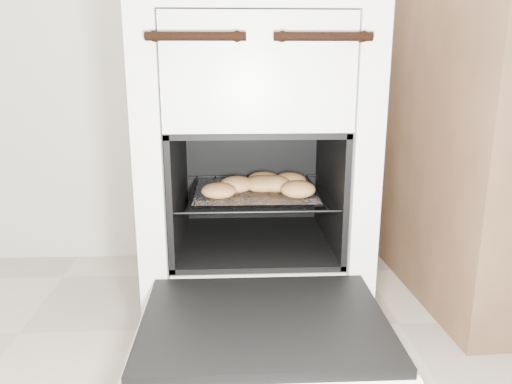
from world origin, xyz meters
TOP-DOWN VIEW (x-y plane):
  - stove at (-0.05, 1.19)m, footprint 0.55×0.61m
  - oven_door at (-0.05, 0.73)m, footprint 0.49×0.38m
  - oven_rack at (-0.05, 1.13)m, footprint 0.40×0.38m
  - foil_sheet at (-0.05, 1.12)m, footprint 0.31×0.27m
  - baked_rolls at (-0.03, 1.10)m, footprint 0.31×0.24m

SIDE VIEW (x-z plane):
  - oven_door at x=-0.05m, z-range 0.17..0.20m
  - oven_rack at x=-0.05m, z-range 0.34..0.35m
  - foil_sheet at x=-0.05m, z-range 0.35..0.36m
  - baked_rolls at x=-0.03m, z-range 0.35..0.40m
  - stove at x=-0.05m, z-range -0.01..0.83m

